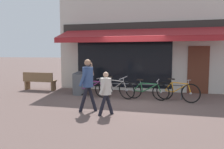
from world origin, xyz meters
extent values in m
plane|color=brown|center=(0.00, 0.00, 0.00)|extent=(160.00, 160.00, 0.00)
cube|color=beige|center=(0.22, 4.04, 2.80)|extent=(8.31, 3.00, 5.60)
cube|color=black|center=(-0.69, 2.53, 1.25)|extent=(4.57, 0.04, 2.20)
cube|color=#5B2D1E|center=(2.72, 2.53, 1.05)|extent=(0.90, 0.04, 2.10)
cube|color=#282623|center=(0.22, 2.52, 3.00)|extent=(7.89, 0.06, 0.44)
cube|color=maroon|center=(0.22, 1.84, 2.67)|extent=(7.48, 1.42, 0.50)
cube|color=maroon|center=(0.22, 1.14, 2.35)|extent=(7.48, 0.03, 0.20)
cylinder|color=#47494F|center=(0.00, 0.90, 0.55)|extent=(3.95, 0.04, 0.04)
cylinder|color=#47494F|center=(-1.92, 0.90, 0.28)|extent=(0.04, 0.04, 0.55)
cylinder|color=#47494F|center=(1.93, 0.90, 0.28)|extent=(0.04, 0.04, 0.55)
torus|color=black|center=(-1.15, 0.59, 0.33)|extent=(0.66, 0.17, 0.66)
cylinder|color=#9E9EA3|center=(-1.15, 0.59, 0.33)|extent=(0.08, 0.07, 0.07)
torus|color=black|center=(-2.20, 0.78, 0.33)|extent=(0.66, 0.17, 0.66)
cylinder|color=#9E9EA3|center=(-2.20, 0.78, 0.33)|extent=(0.08, 0.07, 0.07)
cylinder|color=#892D7A|center=(-1.55, 0.67, 0.48)|extent=(0.59, 0.14, 0.36)
cylinder|color=#892D7A|center=(-1.58, 0.68, 0.65)|extent=(0.65, 0.15, 0.05)
cylinder|color=#892D7A|center=(-1.87, 0.73, 0.49)|extent=(0.12, 0.06, 0.35)
cylinder|color=#892D7A|center=(-2.01, 0.75, 0.32)|extent=(0.38, 0.10, 0.05)
cylinder|color=#892D7A|center=(-2.05, 0.76, 0.49)|extent=(0.32, 0.09, 0.35)
cylinder|color=#892D7A|center=(-1.20, 0.60, 0.49)|extent=(0.15, 0.07, 0.32)
cylinder|color=#9E9EA3|center=(-1.92, 0.74, 0.71)|extent=(0.06, 0.04, 0.11)
cube|color=black|center=(-1.94, 0.74, 0.78)|extent=(0.25, 0.14, 0.05)
cylinder|color=#9E9EA3|center=(-1.26, 0.62, 0.71)|extent=(0.03, 0.03, 0.14)
cylinder|color=#9E9EA3|center=(-1.26, 0.62, 0.78)|extent=(0.12, 0.52, 0.03)
torus|color=black|center=(-0.13, 0.46, 0.36)|extent=(0.73, 0.43, 0.73)
cylinder|color=#9E9EA3|center=(-0.13, 0.46, 0.36)|extent=(0.09, 0.09, 0.08)
torus|color=black|center=(-1.09, 0.88, 0.36)|extent=(0.73, 0.43, 0.73)
cylinder|color=#9E9EA3|center=(-1.09, 0.88, 0.36)|extent=(0.09, 0.09, 0.08)
cylinder|color=#BCB7B2|center=(-0.50, 0.60, 0.52)|extent=(0.53, 0.31, 0.38)
cylinder|color=#BCB7B2|center=(-0.55, 0.59, 0.71)|extent=(0.61, 0.29, 0.05)
cylinder|color=#BCB7B2|center=(-0.80, 0.73, 0.53)|extent=(0.13, 0.06, 0.38)
cylinder|color=#BCB7B2|center=(-0.92, 0.81, 0.35)|extent=(0.35, 0.18, 0.05)
cylinder|color=#BCB7B2|center=(-0.97, 0.80, 0.54)|extent=(0.28, 0.21, 0.38)
cylinder|color=#BCB7B2|center=(-0.19, 0.46, 0.53)|extent=(0.16, 0.03, 0.35)
cylinder|color=#9E9EA3|center=(-0.86, 0.72, 0.76)|extent=(0.06, 0.03, 0.11)
cube|color=black|center=(-0.88, 0.71, 0.83)|extent=(0.26, 0.19, 0.06)
cylinder|color=#9E9EA3|center=(-0.26, 0.45, 0.77)|extent=(0.04, 0.05, 0.14)
cylinder|color=#9E9EA3|center=(-0.26, 0.44, 0.84)|extent=(0.23, 0.48, 0.10)
torus|color=black|center=(1.16, 0.54, 0.32)|extent=(0.66, 0.18, 0.65)
cylinder|color=#9E9EA3|center=(1.16, 0.54, 0.32)|extent=(0.08, 0.07, 0.07)
torus|color=black|center=(0.11, 0.68, 0.32)|extent=(0.66, 0.18, 0.65)
cylinder|color=#9E9EA3|center=(0.11, 0.68, 0.32)|extent=(0.08, 0.07, 0.07)
cylinder|color=#23703D|center=(0.76, 0.58, 0.47)|extent=(0.59, 0.14, 0.35)
cylinder|color=#23703D|center=(0.72, 0.58, 0.63)|extent=(0.65, 0.12, 0.05)
cylinder|color=#23703D|center=(0.43, 0.63, 0.47)|extent=(0.12, 0.05, 0.34)
cylinder|color=#23703D|center=(0.29, 0.66, 0.32)|extent=(0.37, 0.08, 0.05)
cylinder|color=#23703D|center=(0.25, 0.65, 0.48)|extent=(0.32, 0.10, 0.34)
cylinder|color=#23703D|center=(1.10, 0.54, 0.48)|extent=(0.15, 0.04, 0.31)
cylinder|color=#9E9EA3|center=(0.38, 0.62, 0.69)|extent=(0.06, 0.03, 0.11)
cube|color=black|center=(0.36, 0.61, 0.76)|extent=(0.25, 0.14, 0.06)
cylinder|color=#9E9EA3|center=(1.04, 0.53, 0.70)|extent=(0.03, 0.04, 0.14)
cylinder|color=#9E9EA3|center=(1.04, 0.52, 0.77)|extent=(0.09, 0.52, 0.06)
torus|color=black|center=(2.21, 0.44, 0.35)|extent=(0.68, 0.36, 0.70)
cylinder|color=#9E9EA3|center=(2.21, 0.44, 0.35)|extent=(0.09, 0.09, 0.07)
torus|color=black|center=(1.30, 0.83, 0.35)|extent=(0.68, 0.36, 0.70)
cylinder|color=#9E9EA3|center=(1.30, 0.83, 0.35)|extent=(0.09, 0.09, 0.07)
cylinder|color=orange|center=(1.87, 0.60, 0.50)|extent=(0.53, 0.23, 0.37)
cylinder|color=orange|center=(1.84, 0.62, 0.68)|extent=(0.58, 0.27, 0.05)
cylinder|color=orange|center=(1.59, 0.72, 0.51)|extent=(0.11, 0.10, 0.37)
cylinder|color=orange|center=(1.46, 0.76, 0.34)|extent=(0.33, 0.17, 0.05)
cylinder|color=orange|center=(1.43, 0.79, 0.52)|extent=(0.30, 0.13, 0.36)
cylinder|color=orange|center=(2.17, 0.47, 0.51)|extent=(0.14, 0.11, 0.34)
cylinder|color=#9E9EA3|center=(1.55, 0.75, 0.74)|extent=(0.06, 0.05, 0.11)
cube|color=black|center=(1.53, 0.77, 0.81)|extent=(0.26, 0.19, 0.06)
cylinder|color=#9E9EA3|center=(2.12, 0.51, 0.74)|extent=(0.04, 0.04, 0.14)
cylinder|color=#9E9EA3|center=(2.12, 0.51, 0.81)|extent=(0.23, 0.49, 0.06)
cylinder|color=black|center=(-0.87, -1.45, 0.38)|extent=(0.33, 0.13, 0.79)
cylinder|color=black|center=(-1.08, -1.64, 0.38)|extent=(0.33, 0.13, 0.79)
cylinder|color=#334C7F|center=(-0.98, -1.54, 1.07)|extent=(0.35, 0.35, 0.60)
sphere|color=#A87A5B|center=(-0.98, -1.54, 1.50)|extent=(0.20, 0.20, 0.20)
cylinder|color=#334C7F|center=(-1.05, -1.74, 1.07)|extent=(0.28, 0.17, 0.54)
cylinder|color=#334C7F|center=(-0.94, -1.35, 1.21)|extent=(0.20, 0.18, 0.27)
cylinder|color=#A87A5B|center=(-0.91, -1.35, 1.29)|extent=(0.13, 0.18, 0.41)
cube|color=black|center=(-0.93, -1.39, 1.48)|extent=(0.03, 0.07, 0.14)
cylinder|color=black|center=(-0.28, -1.66, 0.30)|extent=(0.28, 0.15, 0.63)
cylinder|color=black|center=(-0.42, -1.87, 0.30)|extent=(0.28, 0.15, 0.63)
cylinder|color=beige|center=(-0.35, -1.77, 0.83)|extent=(0.37, 0.37, 0.47)
sphere|color=tan|center=(-0.35, -1.77, 1.18)|extent=(0.16, 0.16, 0.16)
cylinder|color=beige|center=(-0.38, -1.96, 0.83)|extent=(0.24, 0.18, 0.43)
cylinder|color=beige|center=(-0.31, -1.58, 0.83)|extent=(0.24, 0.18, 0.43)
cylinder|color=#515459|center=(-2.28, 0.99, 0.45)|extent=(0.62, 0.62, 0.91)
cone|color=#33353A|center=(-2.28, 0.99, 0.97)|extent=(0.63, 0.63, 0.12)
cube|color=brown|center=(-4.62, 1.66, 0.45)|extent=(1.61, 0.47, 0.06)
cube|color=brown|center=(-4.62, 1.47, 0.67)|extent=(1.60, 0.08, 0.40)
cube|color=brown|center=(-5.34, 1.67, 0.23)|extent=(0.09, 0.35, 0.45)
cube|color=brown|center=(-3.90, 1.64, 0.23)|extent=(0.09, 0.35, 0.45)
camera|label=1|loc=(1.31, -7.75, 1.78)|focal=35.00mm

